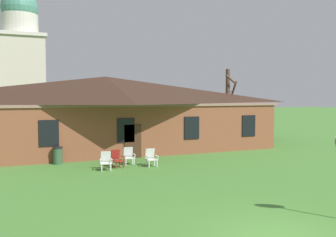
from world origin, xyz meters
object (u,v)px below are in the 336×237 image
object	(u,v)px
lawn_chair_near_door	(117,158)
lawn_chair_left_end	(129,156)
trash_bin	(58,155)
lawn_chair_by_porch	(106,161)
lawn_chair_middle	(151,157)

from	to	relation	value
lawn_chair_near_door	lawn_chair_left_end	distance (m)	1.08
lawn_chair_near_door	trash_bin	bearing A→B (deg)	141.00
lawn_chair_by_porch	lawn_chair_left_end	distance (m)	1.95
lawn_chair_middle	trash_bin	distance (m)	5.37
lawn_chair_by_porch	trash_bin	bearing A→B (deg)	127.06
lawn_chair_left_end	lawn_chair_near_door	bearing A→B (deg)	-144.27
lawn_chair_near_door	lawn_chair_middle	world-z (taller)	same
lawn_chair_left_end	lawn_chair_by_porch	bearing A→B (deg)	-144.60
lawn_chair_by_porch	lawn_chair_near_door	xyz separation A→B (m)	(0.72, 0.50, 0.00)
lawn_chair_middle	trash_bin	world-z (taller)	trash_bin
lawn_chair_near_door	lawn_chair_middle	size ratio (longest dim) A/B	1.00
lawn_chair_left_end	lawn_chair_middle	bearing A→B (deg)	-46.77
lawn_chair_by_porch	lawn_chair_middle	world-z (taller)	same
lawn_chair_by_porch	trash_bin	size ratio (longest dim) A/B	0.98
lawn_chair_left_end	lawn_chair_middle	xyz separation A→B (m)	(0.96, -1.02, 0.00)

